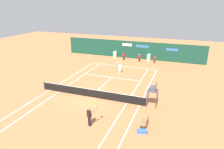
# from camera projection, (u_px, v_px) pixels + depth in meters

# --- Properties ---
(ground_plane) EXTENTS (80.00, 80.00, 0.01)m
(ground_plane) POSITION_uv_depth(u_px,v_px,m) (93.00, 95.00, 22.09)
(ground_plane) COLOR #C67042
(tennis_net) EXTENTS (12.10, 0.10, 1.07)m
(tennis_net) POSITION_uv_depth(u_px,v_px,m) (91.00, 93.00, 21.41)
(tennis_net) COLOR #4C4C51
(tennis_net) RESTS_ON ground_plane
(sponsor_back_wall) EXTENTS (25.00, 1.02, 3.09)m
(sponsor_back_wall) POSITION_uv_depth(u_px,v_px,m) (132.00, 50.00, 36.07)
(sponsor_back_wall) COLOR #144233
(sponsor_back_wall) RESTS_ON ground_plane
(umpire_chair) EXTENTS (1.00, 1.00, 2.48)m
(umpire_chair) POSITION_uv_depth(u_px,v_px,m) (153.00, 90.00, 19.19)
(umpire_chair) COLOR #47474C
(umpire_chair) RESTS_ON ground_plane
(player_bench) EXTENTS (0.54, 1.13, 0.88)m
(player_bench) POSITION_uv_depth(u_px,v_px,m) (145.00, 122.00, 16.24)
(player_bench) COLOR #38383D
(player_bench) RESTS_ON ground_plane
(equipment_bag) EXTENTS (0.87, 0.51, 0.32)m
(equipment_bag) POSITION_uv_depth(u_px,v_px,m) (143.00, 131.00, 15.57)
(equipment_bag) COLOR blue
(equipment_bag) RESTS_ON ground_plane
(player_on_baseline) EXTENTS (0.65, 0.66, 1.82)m
(player_on_baseline) POSITION_uv_depth(u_px,v_px,m) (120.00, 67.00, 28.59)
(player_on_baseline) COLOR white
(player_on_baseline) RESTS_ON ground_plane
(player_near_side) EXTENTS (0.85, 0.66, 1.88)m
(player_near_side) POSITION_uv_depth(u_px,v_px,m) (89.00, 115.00, 16.25)
(player_near_side) COLOR black
(player_near_side) RESTS_ON ground_plane
(ball_kid_right_post) EXTENTS (0.45, 0.21, 1.35)m
(ball_kid_right_post) POSITION_uv_depth(u_px,v_px,m) (124.00, 56.00, 35.14)
(ball_kid_right_post) COLOR black
(ball_kid_right_post) RESTS_ON ground_plane
(ball_kid_centre_post) EXTENTS (0.42, 0.20, 1.26)m
(ball_kid_centre_post) POSITION_uv_depth(u_px,v_px,m) (154.00, 59.00, 33.43)
(ball_kid_centre_post) COLOR black
(ball_kid_centre_post) RESTS_ON ground_plane
(ball_kid_left_post) EXTENTS (0.43, 0.19, 1.30)m
(ball_kid_left_post) POSITION_uv_depth(u_px,v_px,m) (139.00, 57.00, 34.25)
(ball_kid_left_post) COLOR black
(ball_kid_left_post) RESTS_ON ground_plane
(tennis_ball_mid_court) EXTENTS (0.07, 0.07, 0.07)m
(tennis_ball_mid_court) POSITION_uv_depth(u_px,v_px,m) (119.00, 71.00, 29.48)
(tennis_ball_mid_court) COLOR #CCE033
(tennis_ball_mid_court) RESTS_ON ground_plane
(tennis_ball_near_service_line) EXTENTS (0.07, 0.07, 0.07)m
(tennis_ball_near_service_line) POSITION_uv_depth(u_px,v_px,m) (120.00, 93.00, 22.51)
(tennis_ball_near_service_line) COLOR #CCE033
(tennis_ball_near_service_line) RESTS_ON ground_plane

